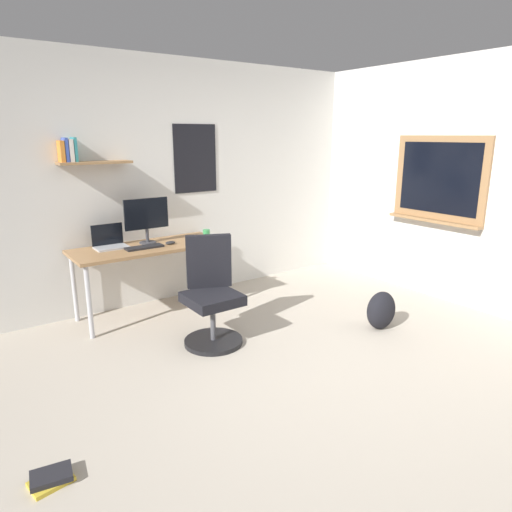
# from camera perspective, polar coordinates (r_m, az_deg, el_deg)

# --- Properties ---
(ground_plane) EXTENTS (5.20, 5.20, 0.00)m
(ground_plane) POSITION_cam_1_polar(r_m,az_deg,el_deg) (3.59, 8.09, -15.52)
(ground_plane) COLOR #ADA393
(ground_plane) RESTS_ON ground
(wall_back) EXTENTS (5.00, 0.30, 2.60)m
(wall_back) POSITION_cam_1_polar(r_m,az_deg,el_deg) (5.16, -10.67, 9.02)
(wall_back) COLOR silver
(wall_back) RESTS_ON ground
(wall_right) EXTENTS (0.22, 5.00, 2.60)m
(wall_right) POSITION_cam_1_polar(r_m,az_deg,el_deg) (5.16, 28.74, 7.44)
(wall_right) COLOR silver
(wall_right) RESTS_ON ground
(desk) EXTENTS (1.51, 0.62, 0.73)m
(desk) POSITION_cam_1_polar(r_m,az_deg,el_deg) (4.75, -13.20, 0.42)
(desk) COLOR #997047
(desk) RESTS_ON ground
(office_chair) EXTENTS (0.54, 0.55, 0.95)m
(office_chair) POSITION_cam_1_polar(r_m,az_deg,el_deg) (4.08, -5.56, -5.23)
(office_chair) COLOR black
(office_chair) RESTS_ON ground
(laptop) EXTENTS (0.31, 0.21, 0.23)m
(laptop) POSITION_cam_1_polar(r_m,az_deg,el_deg) (4.74, -17.76, 1.65)
(laptop) COLOR #ADAFB5
(laptop) RESTS_ON desk
(monitor_primary) EXTENTS (0.46, 0.17, 0.46)m
(monitor_primary) POSITION_cam_1_polar(r_m,az_deg,el_deg) (4.78, -13.48, 4.70)
(monitor_primary) COLOR #38383D
(monitor_primary) RESTS_ON desk
(keyboard) EXTENTS (0.37, 0.13, 0.02)m
(keyboard) POSITION_cam_1_polar(r_m,az_deg,el_deg) (4.63, -13.75, 1.07)
(keyboard) COLOR black
(keyboard) RESTS_ON desk
(computer_mouse) EXTENTS (0.10, 0.06, 0.03)m
(computer_mouse) POSITION_cam_1_polar(r_m,az_deg,el_deg) (4.73, -10.62, 1.64)
(computer_mouse) COLOR #262628
(computer_mouse) RESTS_ON desk
(coffee_mug) EXTENTS (0.08, 0.08, 0.09)m
(coffee_mug) POSITION_cam_1_polar(r_m,az_deg,el_deg) (4.97, -6.19, 2.78)
(coffee_mug) COLOR #338C4C
(coffee_mug) RESTS_ON desk
(backpack) EXTENTS (0.32, 0.22, 0.37)m
(backpack) POSITION_cam_1_polar(r_m,az_deg,el_deg) (4.56, 15.32, -6.54)
(backpack) COLOR black
(backpack) RESTS_ON ground
(book_stack_on_floor) EXTENTS (0.24, 0.19, 0.06)m
(book_stack_on_floor) POSITION_cam_1_polar(r_m,az_deg,el_deg) (2.93, -24.15, -23.96)
(book_stack_on_floor) COLOR gold
(book_stack_on_floor) RESTS_ON ground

